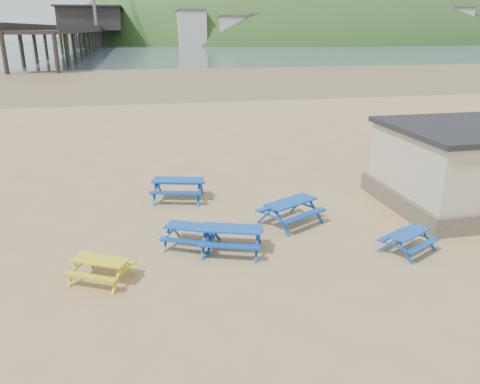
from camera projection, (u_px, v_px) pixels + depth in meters
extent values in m
plane|color=tan|center=(221.00, 237.00, 15.56)|extent=(400.00, 400.00, 0.00)
plane|color=brown|center=(154.00, 78.00, 66.31)|extent=(400.00, 400.00, 0.00)
plane|color=#42535F|center=(142.00, 48.00, 172.44)|extent=(400.00, 400.00, 0.00)
cube|color=#003499|center=(178.00, 180.00, 18.73)|extent=(2.15, 1.26, 0.06)
cube|color=#003499|center=(181.00, 182.00, 19.46)|extent=(2.03, 0.77, 0.06)
cube|color=#003499|center=(175.00, 193.00, 18.19)|extent=(2.03, 0.77, 0.06)
cube|color=#003499|center=(291.00, 202.00, 16.41)|extent=(2.11, 1.63, 0.06)
cube|color=#003499|center=(278.00, 205.00, 16.98)|extent=(1.87, 1.19, 0.06)
cube|color=#003499|center=(305.00, 215.00, 16.04)|extent=(1.87, 1.19, 0.06)
cube|color=#003499|center=(191.00, 227.00, 14.69)|extent=(1.77, 1.32, 0.05)
cube|color=#003499|center=(198.00, 227.00, 15.28)|extent=(1.58, 0.95, 0.05)
cube|color=#003499|center=(185.00, 241.00, 14.27)|extent=(1.58, 0.95, 0.05)
cube|color=#003499|center=(232.00, 229.00, 14.33)|extent=(2.00, 1.30, 0.05)
cube|color=#003499|center=(234.00, 229.00, 15.01)|extent=(1.85, 0.85, 0.05)
cube|color=#003499|center=(229.00, 246.00, 13.84)|extent=(1.85, 0.85, 0.05)
cube|color=#003499|center=(409.00, 233.00, 14.36)|extent=(1.63, 1.26, 0.04)
cube|color=#003499|center=(393.00, 235.00, 14.81)|extent=(1.45, 0.92, 0.04)
cube|color=#003499|center=(424.00, 245.00, 14.08)|extent=(1.45, 0.92, 0.04)
cube|color=#B5C80D|center=(100.00, 260.00, 12.68)|extent=(1.63, 1.25, 0.04)
cube|color=#B5C80D|center=(111.00, 259.00, 13.22)|extent=(1.45, 0.91, 0.04)
cube|color=#B5C80D|center=(90.00, 277.00, 12.30)|extent=(1.45, 0.91, 0.04)
cube|color=#665B4C|center=(479.00, 195.00, 18.45)|extent=(7.40, 5.40, 0.70)
cube|color=black|center=(90.00, 30.00, 171.51)|extent=(9.00, 220.00, 0.60)
cube|color=black|center=(92.00, 19.00, 180.34)|extent=(22.00, 30.00, 8.00)
cube|color=black|center=(91.00, 7.00, 178.92)|extent=(24.00, 32.00, 0.60)
ellipsoid|color=#2D4C1E|center=(313.00, 62.00, 248.97)|extent=(264.00, 144.00, 108.00)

